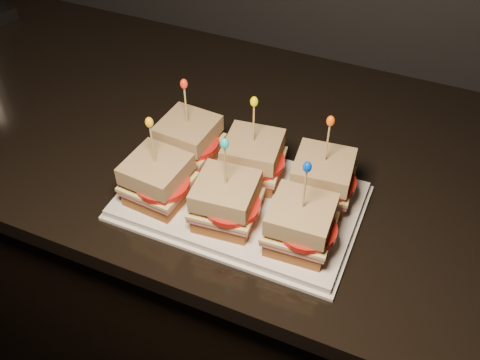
% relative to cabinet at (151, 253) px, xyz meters
% --- Properties ---
extents(cabinet, '(2.36, 0.64, 0.88)m').
position_rel_cabinet_xyz_m(cabinet, '(0.00, 0.00, 0.00)').
color(cabinet, black).
rests_on(cabinet, ground).
extents(granite_slab, '(2.40, 0.68, 0.03)m').
position_rel_cabinet_xyz_m(granite_slab, '(0.00, 0.00, 0.46)').
color(granite_slab, black).
rests_on(granite_slab, cabinet).
extents(platter, '(0.37, 0.23, 0.02)m').
position_rel_cabinet_xyz_m(platter, '(0.32, -0.16, 0.48)').
color(platter, white).
rests_on(platter, granite_slab).
extents(platter_rim, '(0.38, 0.24, 0.01)m').
position_rel_cabinet_xyz_m(platter_rim, '(0.32, -0.16, 0.48)').
color(platter_rim, white).
rests_on(platter_rim, granite_slab).
extents(sandwich_0_bread_bot, '(0.09, 0.09, 0.02)m').
position_rel_cabinet_xyz_m(sandwich_0_bread_bot, '(0.20, -0.10, 0.50)').
color(sandwich_0_bread_bot, brown).
rests_on(sandwich_0_bread_bot, platter).
extents(sandwich_0_ham, '(0.10, 0.10, 0.01)m').
position_rel_cabinet_xyz_m(sandwich_0_ham, '(0.20, -0.10, 0.52)').
color(sandwich_0_ham, '#CD585B').
rests_on(sandwich_0_ham, sandwich_0_bread_bot).
extents(sandwich_0_cheese, '(0.10, 0.10, 0.01)m').
position_rel_cabinet_xyz_m(sandwich_0_cheese, '(0.20, -0.10, 0.53)').
color(sandwich_0_cheese, '#F2DF90').
rests_on(sandwich_0_cheese, sandwich_0_ham).
extents(sandwich_0_tomato, '(0.09, 0.09, 0.01)m').
position_rel_cabinet_xyz_m(sandwich_0_tomato, '(0.22, -0.11, 0.53)').
color(sandwich_0_tomato, red).
rests_on(sandwich_0_tomato, sandwich_0_cheese).
extents(sandwich_0_bread_top, '(0.09, 0.09, 0.03)m').
position_rel_cabinet_xyz_m(sandwich_0_bread_top, '(0.20, -0.10, 0.55)').
color(sandwich_0_bread_top, '#603412').
rests_on(sandwich_0_bread_top, sandwich_0_tomato).
extents(sandwich_0_pick, '(0.00, 0.00, 0.09)m').
position_rel_cabinet_xyz_m(sandwich_0_pick, '(0.20, -0.10, 0.60)').
color(sandwich_0_pick, tan).
rests_on(sandwich_0_pick, sandwich_0_bread_top).
extents(sandwich_0_frill, '(0.01, 0.01, 0.02)m').
position_rel_cabinet_xyz_m(sandwich_0_frill, '(0.20, -0.10, 0.64)').
color(sandwich_0_frill, red).
rests_on(sandwich_0_frill, sandwich_0_pick).
extents(sandwich_1_bread_bot, '(0.10, 0.10, 0.02)m').
position_rel_cabinet_xyz_m(sandwich_1_bread_bot, '(0.32, -0.10, 0.50)').
color(sandwich_1_bread_bot, brown).
rests_on(sandwich_1_bread_bot, platter).
extents(sandwich_1_ham, '(0.10, 0.10, 0.01)m').
position_rel_cabinet_xyz_m(sandwich_1_ham, '(0.32, -0.10, 0.52)').
color(sandwich_1_ham, '#CD585B').
rests_on(sandwich_1_ham, sandwich_1_bread_bot).
extents(sandwich_1_cheese, '(0.11, 0.10, 0.01)m').
position_rel_cabinet_xyz_m(sandwich_1_cheese, '(0.32, -0.10, 0.53)').
color(sandwich_1_cheese, '#F2DF90').
rests_on(sandwich_1_cheese, sandwich_1_ham).
extents(sandwich_1_tomato, '(0.09, 0.09, 0.01)m').
position_rel_cabinet_xyz_m(sandwich_1_tomato, '(0.33, -0.11, 0.53)').
color(sandwich_1_tomato, red).
rests_on(sandwich_1_tomato, sandwich_1_cheese).
extents(sandwich_1_bread_top, '(0.10, 0.10, 0.03)m').
position_rel_cabinet_xyz_m(sandwich_1_bread_top, '(0.32, -0.10, 0.55)').
color(sandwich_1_bread_top, '#603412').
rests_on(sandwich_1_bread_top, sandwich_1_tomato).
extents(sandwich_1_pick, '(0.00, 0.00, 0.09)m').
position_rel_cabinet_xyz_m(sandwich_1_pick, '(0.32, -0.10, 0.60)').
color(sandwich_1_pick, tan).
rests_on(sandwich_1_pick, sandwich_1_bread_top).
extents(sandwich_1_frill, '(0.01, 0.01, 0.02)m').
position_rel_cabinet_xyz_m(sandwich_1_frill, '(0.32, -0.10, 0.64)').
color(sandwich_1_frill, '#EBE605').
rests_on(sandwich_1_frill, sandwich_1_pick).
extents(sandwich_2_bread_bot, '(0.09, 0.09, 0.02)m').
position_rel_cabinet_xyz_m(sandwich_2_bread_bot, '(0.44, -0.10, 0.50)').
color(sandwich_2_bread_bot, brown).
rests_on(sandwich_2_bread_bot, platter).
extents(sandwich_2_ham, '(0.10, 0.10, 0.01)m').
position_rel_cabinet_xyz_m(sandwich_2_ham, '(0.44, -0.10, 0.52)').
color(sandwich_2_ham, '#CD585B').
rests_on(sandwich_2_ham, sandwich_2_bread_bot).
extents(sandwich_2_cheese, '(0.11, 0.10, 0.01)m').
position_rel_cabinet_xyz_m(sandwich_2_cheese, '(0.44, -0.10, 0.53)').
color(sandwich_2_cheese, '#F2DF90').
rests_on(sandwich_2_cheese, sandwich_2_ham).
extents(sandwich_2_tomato, '(0.09, 0.09, 0.01)m').
position_rel_cabinet_xyz_m(sandwich_2_tomato, '(0.45, -0.11, 0.53)').
color(sandwich_2_tomato, red).
rests_on(sandwich_2_tomato, sandwich_2_cheese).
extents(sandwich_2_bread_top, '(0.10, 0.10, 0.03)m').
position_rel_cabinet_xyz_m(sandwich_2_bread_top, '(0.44, -0.10, 0.55)').
color(sandwich_2_bread_top, '#603412').
rests_on(sandwich_2_bread_top, sandwich_2_tomato).
extents(sandwich_2_pick, '(0.00, 0.00, 0.09)m').
position_rel_cabinet_xyz_m(sandwich_2_pick, '(0.44, -0.10, 0.60)').
color(sandwich_2_pick, tan).
rests_on(sandwich_2_pick, sandwich_2_bread_top).
extents(sandwich_2_frill, '(0.01, 0.01, 0.02)m').
position_rel_cabinet_xyz_m(sandwich_2_frill, '(0.44, -0.10, 0.64)').
color(sandwich_2_frill, '#FE560B').
rests_on(sandwich_2_frill, sandwich_2_pick).
extents(sandwich_3_bread_bot, '(0.09, 0.09, 0.02)m').
position_rel_cabinet_xyz_m(sandwich_3_bread_bot, '(0.20, -0.21, 0.50)').
color(sandwich_3_bread_bot, brown).
rests_on(sandwich_3_bread_bot, platter).
extents(sandwich_3_ham, '(0.10, 0.10, 0.01)m').
position_rel_cabinet_xyz_m(sandwich_3_ham, '(0.20, -0.21, 0.52)').
color(sandwich_3_ham, '#CD585B').
rests_on(sandwich_3_ham, sandwich_3_bread_bot).
extents(sandwich_3_cheese, '(0.10, 0.10, 0.01)m').
position_rel_cabinet_xyz_m(sandwich_3_cheese, '(0.20, -0.21, 0.53)').
color(sandwich_3_cheese, '#F2DF90').
rests_on(sandwich_3_cheese, sandwich_3_ham).
extents(sandwich_3_tomato, '(0.09, 0.09, 0.01)m').
position_rel_cabinet_xyz_m(sandwich_3_tomato, '(0.22, -0.21, 0.53)').
color(sandwich_3_tomato, red).
rests_on(sandwich_3_tomato, sandwich_3_cheese).
extents(sandwich_3_bread_top, '(0.09, 0.09, 0.03)m').
position_rel_cabinet_xyz_m(sandwich_3_bread_top, '(0.20, -0.21, 0.55)').
color(sandwich_3_bread_top, '#603412').
rests_on(sandwich_3_bread_top, sandwich_3_tomato).
extents(sandwich_3_pick, '(0.00, 0.00, 0.09)m').
position_rel_cabinet_xyz_m(sandwich_3_pick, '(0.20, -0.21, 0.60)').
color(sandwich_3_pick, tan).
rests_on(sandwich_3_pick, sandwich_3_bread_top).
extents(sandwich_3_frill, '(0.01, 0.01, 0.02)m').
position_rel_cabinet_xyz_m(sandwich_3_frill, '(0.20, -0.21, 0.64)').
color(sandwich_3_frill, yellow).
rests_on(sandwich_3_frill, sandwich_3_pick).
extents(sandwich_4_bread_bot, '(0.09, 0.09, 0.02)m').
position_rel_cabinet_xyz_m(sandwich_4_bread_bot, '(0.32, -0.21, 0.50)').
color(sandwich_4_bread_bot, brown).
rests_on(sandwich_4_bread_bot, platter).
extents(sandwich_4_ham, '(0.10, 0.10, 0.01)m').
position_rel_cabinet_xyz_m(sandwich_4_ham, '(0.32, -0.21, 0.52)').
color(sandwich_4_ham, '#CD585B').
rests_on(sandwich_4_ham, sandwich_4_bread_bot).
extents(sandwich_4_cheese, '(0.10, 0.10, 0.01)m').
position_rel_cabinet_xyz_m(sandwich_4_cheese, '(0.32, -0.21, 0.53)').
color(sandwich_4_cheese, '#F2DF90').
rests_on(sandwich_4_cheese, sandwich_4_ham).
extents(sandwich_4_tomato, '(0.09, 0.09, 0.01)m').
position_rel_cabinet_xyz_m(sandwich_4_tomato, '(0.33, -0.21, 0.53)').
color(sandwich_4_tomato, red).
rests_on(sandwich_4_tomato, sandwich_4_cheese).
extents(sandwich_4_bread_top, '(0.10, 0.10, 0.03)m').
position_rel_cabinet_xyz_m(sandwich_4_bread_top, '(0.32, -0.21, 0.55)').
color(sandwich_4_bread_top, '#603412').
rests_on(sandwich_4_bread_top, sandwich_4_tomato).
extents(sandwich_4_pick, '(0.00, 0.00, 0.09)m').
position_rel_cabinet_xyz_m(sandwich_4_pick, '(0.32, -0.21, 0.60)').
color(sandwich_4_pick, tan).
rests_on(sandwich_4_pick, sandwich_4_bread_top).
extents(sandwich_4_frill, '(0.01, 0.01, 0.02)m').
position_rel_cabinet_xyz_m(sandwich_4_frill, '(0.32, -0.21, 0.64)').
color(sandwich_4_frill, '#10C1C0').
rests_on(sandwich_4_frill, sandwich_4_pick).
extents(sandwich_5_bread_bot, '(0.09, 0.09, 0.02)m').
position_rel_cabinet_xyz_m(sandwich_5_bread_bot, '(0.44, -0.21, 0.50)').
color(sandwich_5_bread_bot, brown).
rests_on(sandwich_5_bread_bot, platter).
extents(sandwich_5_ham, '(0.10, 0.10, 0.01)m').
position_rel_cabinet_xyz_m(sandwich_5_ham, '(0.44, -0.21, 0.52)').
color(sandwich_5_ham, '#CD585B').
rests_on(sandwich_5_ham, sandwich_5_bread_bot).
extents(sandwich_5_cheese, '(0.10, 0.10, 0.01)m').
position_rel_cabinet_xyz_m(sandwich_5_cheese, '(0.44, -0.21, 0.53)').
color(sandwich_5_cheese, '#F2DF90').
rests_on(sandwich_5_cheese, sandwich_5_ham).
extents(sandwich_5_tomato, '(0.09, 0.09, 0.01)m').
position_rel_cabinet_xyz_m(sandwich_5_tomato, '(0.45, -0.21, 0.53)').
color(sandwich_5_tomato, red).
rests_on(sandwich_5_tomato, sandwich_5_cheese).
extents(sandwich_5_bread_top, '(0.09, 0.09, 0.03)m').
position_rel_cabinet_xyz_m(sandwich_5_bread_top, '(0.44, -0.21, 0.55)').
color(sandwich_5_bread_top, '#603412').
rests_on(sandwich_5_bread_top, sandwich_5_tomato).
extents(sandwich_5_pick, '(0.00, 0.00, 0.09)m').
position_rel_cabinet_xyz_m(sandwich_5_pick, '(0.44, -0.21, 0.60)').
color(sandwich_5_pick, tan).
rests_on(sandwich_5_pick, sandwich_5_bread_top).
extents(sandwich_5_frill, '(0.01, 0.01, 0.02)m').
position_rel_cabinet_xyz_m(sandwich_5_frill, '(0.44, -0.21, 0.64)').
color(sandwich_5_frill, '#0237CC').
rests_on(sandwich_5_frill, sandwich_5_pick).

